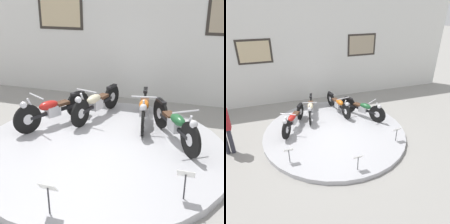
{
  "view_description": "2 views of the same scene",
  "coord_description": "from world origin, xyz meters",
  "views": [
    {
      "loc": [
        1.89,
        -5.24,
        3.07
      ],
      "look_at": [
        0.21,
        0.06,
        0.85
      ],
      "focal_mm": 50.0,
      "sensor_mm": 36.0,
      "label": 1
    },
    {
      "loc": [
        -1.97,
        -6.39,
        4.36
      ],
      "look_at": [
        0.24,
        0.33,
        0.68
      ],
      "focal_mm": 35.0,
      "sensor_mm": 36.0,
      "label": 2
    }
  ],
  "objects": [
    {
      "name": "motorcycle_cream",
      "position": [
        -0.58,
        1.31,
        0.53
      ],
      "size": [
        0.62,
        1.94,
        0.79
      ],
      "color": "black",
      "rests_on": "display_platform"
    },
    {
      "name": "info_placard_front_right",
      "position": [
        1.75,
        -1.26,
        0.51
      ],
      "size": [
        0.26,
        0.11,
        0.51
      ],
      "color": "#333338",
      "rests_on": "display_platform"
    },
    {
      "name": "display_platform",
      "position": [
        0.0,
        0.0,
        0.07
      ],
      "size": [
        5.01,
        5.01,
        0.14
      ],
      "primitive_type": "cylinder",
      "color": "#ADADB2",
      "rests_on": "ground_plane"
    },
    {
      "name": "motorcycle_red",
      "position": [
        -1.37,
        0.59,
        0.53
      ],
      "size": [
        1.01,
        1.78,
        0.8
      ],
      "color": "black",
      "rests_on": "display_platform"
    },
    {
      "name": "back_wall",
      "position": [
        0.0,
        3.43,
        2.21
      ],
      "size": [
        14.0,
        0.22,
        4.41
      ],
      "color": "silver",
      "rests_on": "ground_plane"
    },
    {
      "name": "ground_plane",
      "position": [
        0.0,
        0.0,
        0.0
      ],
      "size": [
        60.0,
        60.0,
        0.0
      ],
      "primitive_type": "plane",
      "color": "gray"
    },
    {
      "name": "motorcycle_orange",
      "position": [
        0.58,
        1.31,
        0.52
      ],
      "size": [
        0.54,
        1.96,
        0.79
      ],
      "color": "black",
      "rests_on": "display_platform"
    },
    {
      "name": "info_placard_front_centre",
      "position": [
        0.0,
        -2.15,
        0.51
      ],
      "size": [
        0.26,
        0.11,
        0.51
      ],
      "color": "#333338",
      "rests_on": "display_platform"
    },
    {
      "name": "motorcycle_green",
      "position": [
        1.37,
        0.59,
        0.54
      ],
      "size": [
        1.15,
        1.73,
        0.82
      ],
      "color": "black",
      "rests_on": "display_platform"
    }
  ]
}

